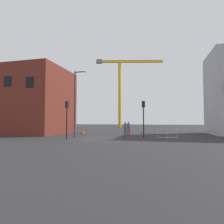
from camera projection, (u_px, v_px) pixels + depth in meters
ground at (102, 139)px, 20.24m from camera, size 160.00×160.00×0.00m
brick_building at (30, 102)px, 28.61m from camera, size 10.89×9.05×9.50m
construction_crane at (122, 80)px, 59.12m from camera, size 20.30×5.66×20.92m
streetlamp_tall at (76, 99)px, 22.14m from camera, size 1.59×0.24×7.67m
traffic_light_near at (144, 113)px, 20.89m from camera, size 0.36×0.38×4.06m
traffic_light_verge at (67, 114)px, 19.36m from camera, size 0.39×0.31×3.89m
pedestrian_walking at (125, 129)px, 21.14m from camera, size 0.34×0.34×1.77m
pedestrian_waiting at (129, 127)px, 24.14m from camera, size 0.34×0.34×1.78m
safety_barrier_left_run at (167, 133)px, 20.48m from camera, size 2.21×0.24×1.08m
safety_barrier_mid_span at (149, 129)px, 29.69m from camera, size 0.38×2.56×1.08m
safety_barrier_right_run at (161, 130)px, 26.14m from camera, size 2.46×0.33×1.08m
traffic_cone_orange at (83, 132)px, 27.90m from camera, size 0.61×0.61×0.62m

